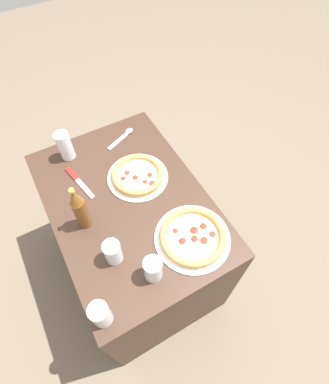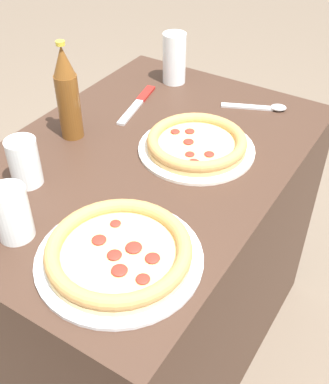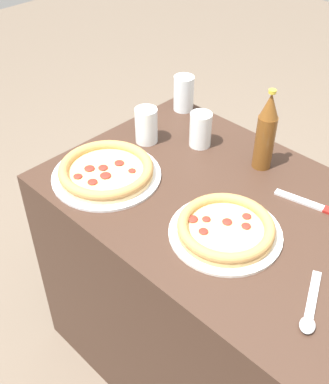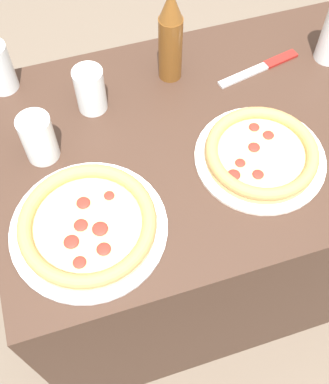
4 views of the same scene
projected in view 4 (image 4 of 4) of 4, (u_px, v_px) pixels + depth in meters
The scene contains 8 objects.
ground_plane at pixel (189, 265), 1.78m from camera, with size 8.00×8.00×0.00m, color #6B5B4C.
table at pixel (195, 215), 1.45m from camera, with size 1.01×0.69×0.78m.
pizza_veggie at pixel (261, 154), 1.07m from camera, with size 0.29×0.29×0.04m.
pizza_margherita at pixel (88, 225), 0.97m from camera, with size 0.33×0.33×0.04m.
glass_mango_juice at pixel (39, 140), 1.05m from camera, with size 0.07×0.07×0.12m.
glass_water at pixel (91, 92), 1.12m from camera, with size 0.07×0.07×0.11m.
beer_bottle at pixel (171, 36), 1.12m from camera, with size 0.06×0.06×0.26m.
knife at pixel (262, 67), 1.23m from camera, with size 0.23×0.07×0.01m.
Camera 4 is at (0.30, 0.64, 1.66)m, focal length 45.00 mm.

